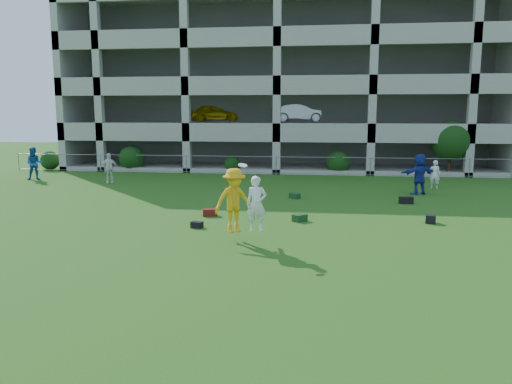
# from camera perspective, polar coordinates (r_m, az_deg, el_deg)

# --- Properties ---
(ground) EXTENTS (100.00, 100.00, 0.00)m
(ground) POSITION_cam_1_polar(r_m,az_deg,el_deg) (14.03, -4.74, -7.53)
(ground) COLOR #235114
(ground) RESTS_ON ground
(bystander_a) EXTENTS (1.17, 1.06, 1.95)m
(bystander_a) POSITION_cam_1_polar(r_m,az_deg,el_deg) (32.60, -24.00, 2.98)
(bystander_a) COLOR #214F99
(bystander_a) RESTS_ON ground
(bystander_b) EXTENTS (1.09, 0.78, 1.71)m
(bystander_b) POSITION_cam_1_polar(r_m,az_deg,el_deg) (29.63, -16.46, 2.63)
(bystander_b) COLOR white
(bystander_b) RESTS_ON ground
(bystander_d) EXTENTS (1.92, 1.36, 2.00)m
(bystander_d) POSITION_cam_1_polar(r_m,az_deg,el_deg) (25.76, 18.18, 1.95)
(bystander_d) COLOR navy
(bystander_d) RESTS_ON ground
(bystander_e) EXTENTS (0.64, 0.53, 1.51)m
(bystander_e) POSITION_cam_1_polar(r_m,az_deg,el_deg) (28.00, 19.76, 1.90)
(bystander_e) COLOR white
(bystander_e) RESTS_ON ground
(bag_red_a) EXTENTS (0.60, 0.40, 0.28)m
(bag_red_a) POSITION_cam_1_polar(r_m,az_deg,el_deg) (19.54, -5.27, -2.35)
(bag_red_a) COLOR #56120E
(bag_red_a) RESTS_ON ground
(bag_black_b) EXTENTS (0.44, 0.33, 0.22)m
(bag_black_b) POSITION_cam_1_polar(r_m,az_deg,el_deg) (17.63, -6.77, -3.73)
(bag_black_b) COLOR black
(bag_black_b) RESTS_ON ground
(bag_green_c) EXTENTS (0.59, 0.61, 0.26)m
(bag_green_c) POSITION_cam_1_polar(r_m,az_deg,el_deg) (18.62, 5.02, -2.95)
(bag_green_c) COLOR #153C1B
(bag_green_c) RESTS_ON ground
(crate_d) EXTENTS (0.42, 0.42, 0.30)m
(crate_d) POSITION_cam_1_polar(r_m,az_deg,el_deg) (19.30, 19.34, -2.94)
(crate_d) COLOR black
(crate_d) RESTS_ON ground
(bag_black_e) EXTENTS (0.61, 0.32, 0.30)m
(bag_black_e) POSITION_cam_1_polar(r_m,az_deg,el_deg) (23.06, 16.78, -0.91)
(bag_black_e) COLOR black
(bag_black_e) RESTS_ON ground
(bag_green_g) EXTENTS (0.58, 0.55, 0.25)m
(bag_green_g) POSITION_cam_1_polar(r_m,az_deg,el_deg) (23.45, 4.45, -0.45)
(bag_green_g) COLOR #153A18
(bag_green_g) RESTS_ON ground
(frisbee_contest) EXTENTS (1.86, 1.51, 2.24)m
(frisbee_contest) POSITION_cam_1_polar(r_m,az_deg,el_deg) (15.39, -2.10, -1.04)
(frisbee_contest) COLOR #F9AC16
(frisbee_contest) RESTS_ON ground
(parking_garage) EXTENTS (30.00, 14.00, 12.00)m
(parking_garage) POSITION_cam_1_polar(r_m,az_deg,el_deg) (40.99, 3.48, 11.91)
(parking_garage) COLOR #9E998C
(parking_garage) RESTS_ON ground
(fence) EXTENTS (36.06, 0.06, 1.20)m
(fence) POSITION_cam_1_polar(r_m,az_deg,el_deg) (32.44, 2.32, 3.10)
(fence) COLOR gray
(fence) RESTS_ON ground
(shrub_row) EXTENTS (34.38, 2.52, 3.50)m
(shrub_row) POSITION_cam_1_polar(r_m,az_deg,el_deg) (32.98, 10.44, 4.62)
(shrub_row) COLOR #163D11
(shrub_row) RESTS_ON ground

